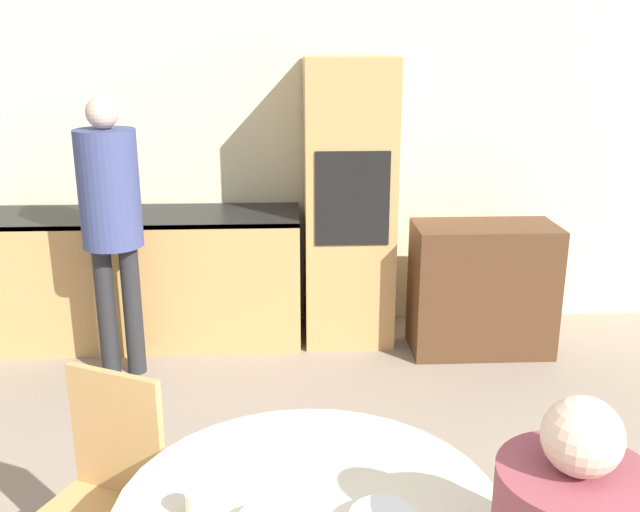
{
  "coord_description": "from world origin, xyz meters",
  "views": [
    {
      "loc": [
        -0.18,
        -0.32,
        2.01
      ],
      "look_at": [
        -0.04,
        2.72,
        1.07
      ],
      "focal_mm": 40.0,
      "sensor_mm": 36.0,
      "label": 1
    }
  ],
  "objects_px": {
    "sideboard": "(482,289)",
    "cup": "(200,506)",
    "chair_far_left": "(104,488)",
    "oven_unit": "(348,203)",
    "person_standing": "(111,208)"
  },
  "relations": [
    {
      "from": "sideboard",
      "to": "cup",
      "type": "height_order",
      "value": "sideboard"
    },
    {
      "from": "chair_far_left",
      "to": "cup",
      "type": "bearing_deg",
      "value": -24.81
    },
    {
      "from": "sideboard",
      "to": "chair_far_left",
      "type": "xyz_separation_m",
      "value": [
        -1.92,
        -2.18,
        0.07
      ]
    },
    {
      "from": "oven_unit",
      "to": "sideboard",
      "type": "xyz_separation_m",
      "value": [
        0.86,
        -0.29,
        -0.52
      ]
    },
    {
      "from": "person_standing",
      "to": "sideboard",
      "type": "bearing_deg",
      "value": 5.84
    },
    {
      "from": "sideboard",
      "to": "cup",
      "type": "relative_size",
      "value": 9.98
    },
    {
      "from": "oven_unit",
      "to": "chair_far_left",
      "type": "relative_size",
      "value": 2.09
    },
    {
      "from": "sideboard",
      "to": "chair_far_left",
      "type": "bearing_deg",
      "value": -131.45
    },
    {
      "from": "sideboard",
      "to": "oven_unit",
      "type": "bearing_deg",
      "value": 161.5
    },
    {
      "from": "sideboard",
      "to": "chair_far_left",
      "type": "distance_m",
      "value": 2.91
    },
    {
      "from": "person_standing",
      "to": "chair_far_left",
      "type": "bearing_deg",
      "value": -78.9
    },
    {
      "from": "person_standing",
      "to": "cup",
      "type": "relative_size",
      "value": 18.51
    },
    {
      "from": "sideboard",
      "to": "person_standing",
      "type": "bearing_deg",
      "value": -174.16
    },
    {
      "from": "oven_unit",
      "to": "cup",
      "type": "height_order",
      "value": "oven_unit"
    },
    {
      "from": "oven_unit",
      "to": "cup",
      "type": "bearing_deg",
      "value": -102.65
    }
  ]
}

